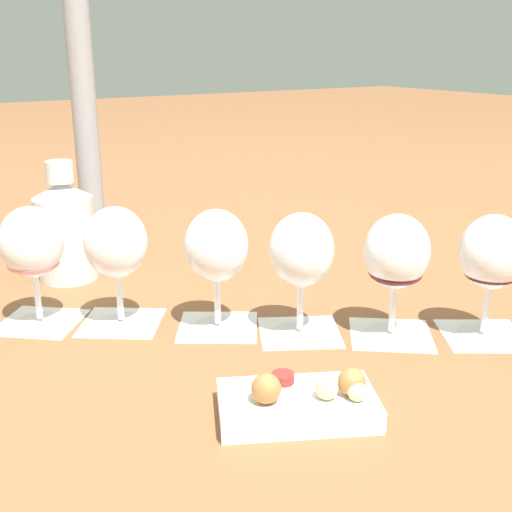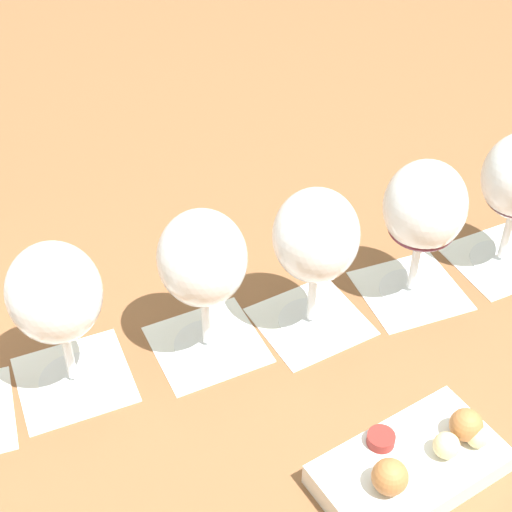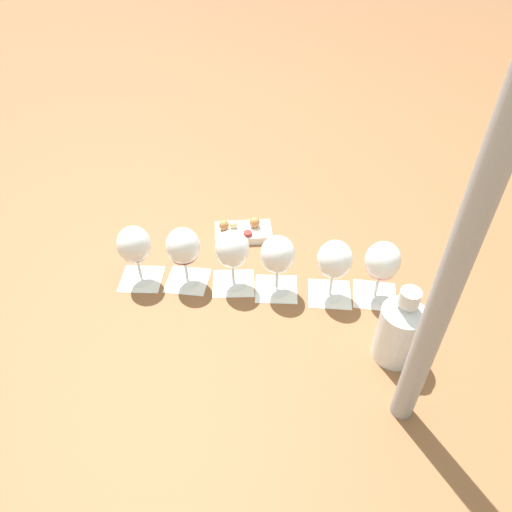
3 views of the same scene
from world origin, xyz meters
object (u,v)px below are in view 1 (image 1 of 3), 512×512
Objects in this scene: umbrella_pole at (79,43)px; snack_dish at (300,402)px; wine_glass_1 at (116,248)px; wine_glass_2 at (216,251)px; wine_glass_5 at (492,258)px; wine_glass_3 at (301,256)px; ceramic_vase at (65,229)px; wine_glass_4 at (396,257)px; wine_glass_0 at (32,248)px.

snack_dish is at bearing -0.72° from umbrella_pole.
wine_glass_1 and wine_glass_2 have the same top height.
wine_glass_3 is at bearing -124.80° from wine_glass_5.
umbrella_pole is (-0.34, 0.08, 0.27)m from wine_glass_1.
wine_glass_5 is 0.77m from umbrella_pole.
umbrella_pole reaches higher than ceramic_vase.
wine_glass_4 is at bearing 20.56° from umbrella_pole.
ceramic_vase is at bearing -142.65° from wine_glass_5.
wine_glass_4 is at bearing 52.67° from wine_glass_0.
wine_glass_3 is at bearing -125.77° from wine_glass_4.
wine_glass_2 is 1.00× the size of wine_glass_5.
wine_glass_2 is 1.00× the size of wine_glass_3.
ceramic_vase is at bearing -152.73° from wine_glass_3.
wine_glass_4 is (0.07, 0.10, 0.00)m from wine_glass_3.
ceramic_vase is at bearing -172.10° from snack_dish.
snack_dish is at bearing 12.27° from wine_glass_1.
wine_glass_1 is at bearing -127.39° from wine_glass_5.
snack_dish is (0.17, -0.12, -0.09)m from wine_glass_3.
wine_glass_1 is 0.44m from umbrella_pole.
ceramic_vase is (-0.53, -0.40, -0.03)m from wine_glass_5.
umbrella_pole reaches higher than wine_glass_2.
ceramic_vase is (-0.16, 0.09, -0.03)m from wine_glass_0.
wine_glass_2 is at bearing -131.53° from wine_glass_3.
wine_glass_1 is 0.88× the size of snack_dish.
wine_glass_1 is 1.00× the size of wine_glass_5.
ceramic_vase reaches higher than wine_glass_2.
wine_glass_4 is (0.30, 0.39, -0.00)m from wine_glass_0.
wine_glass_3 is 0.12m from wine_glass_4.
wine_glass_0 is at bearing -126.62° from wine_glass_5.
wine_glass_0 and wine_glass_1 have the same top height.
wine_glass_3 is at bearing 52.15° from wine_glass_0.
wine_glass_4 is (0.15, 0.19, 0.00)m from wine_glass_2.
snack_dish is at bearing -85.48° from wine_glass_5.
wine_glass_2 reaches higher than snack_dish.
wine_glass_2 is at bearing 20.08° from ceramic_vase.
wine_glass_0 is 0.42m from umbrella_pole.
umbrella_pole reaches higher than wine_glass_3.
wine_glass_3 is (0.23, 0.29, -0.00)m from wine_glass_0.
wine_glass_0 and wine_glass_2 have the same top height.
umbrella_pole reaches higher than wine_glass_4.
wine_glass_1 is 0.25m from wine_glass_3.
wine_glass_4 is at bearing 113.08° from snack_dish.
snack_dish is (0.39, 0.17, -0.09)m from wine_glass_0.
wine_glass_2 is 0.88× the size of snack_dish.
wine_glass_0 is 0.25m from wine_glass_2.
ceramic_vase is (-0.46, -0.30, -0.03)m from wine_glass_4.
wine_glass_4 is 0.12m from wine_glass_5.
umbrella_pole reaches higher than wine_glass_5.
wine_glass_4 is 0.55m from ceramic_vase.
wine_glass_3 is 0.23m from snack_dish.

